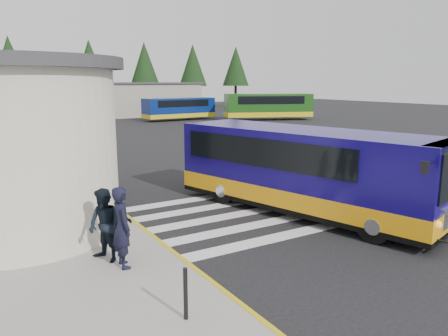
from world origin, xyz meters
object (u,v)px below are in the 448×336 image
pedestrian_b (105,225)px  far_bus_a (179,108)px  far_bus_b (268,105)px  transit_bus (305,173)px  pedestrian_a (122,227)px  bollard (186,294)px

pedestrian_b → far_bus_a: far_bus_a is taller
far_bus_b → far_bus_a: bearing=81.8°
transit_bus → pedestrian_a: (-6.73, -1.46, -0.24)m
transit_bus → far_bus_b: far_bus_b is taller
pedestrian_a → transit_bus: bearing=-75.2°
pedestrian_b → far_bus_b: 41.13m
transit_bus → pedestrian_b: transit_bus is taller
pedestrian_b → pedestrian_a: bearing=2.3°
transit_bus → bollard: size_ratio=10.46×
bollard → far_bus_b: bearing=51.0°
transit_bus → pedestrian_b: (-6.98, -0.93, -0.31)m
far_bus_a → far_bus_b: size_ratio=0.83×
far_bus_a → pedestrian_b: bearing=148.2°
pedestrian_b → far_bus_a: 40.06m
transit_bus → far_bus_b: bearing=39.8°
bollard → far_bus_a: 42.81m
transit_bus → pedestrian_a: bearing=177.1°
pedestrian_b → far_bus_b: (27.70, 30.40, 0.62)m
pedestrian_b → far_bus_b: far_bus_b is taller
pedestrian_b → bollard: 3.36m
transit_bus → bollard: bearing=-162.1°
transit_bus → far_bus_a: size_ratio=1.21×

